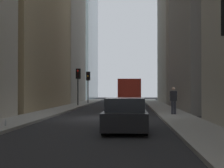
{
  "coord_description": "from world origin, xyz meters",
  "views": [
    {
      "loc": [
        -23.16,
        -1.71,
        1.74
      ],
      "look_at": [
        17.05,
        0.49,
        2.4
      ],
      "focal_mm": 60.45,
      "sensor_mm": 36.0,
      "label": 1
    }
  ],
  "objects_px": {
    "delivery_truck": "(130,93)",
    "discarded_bottle": "(6,123)",
    "traffic_light_midblock": "(88,80)",
    "sedan_black": "(125,116)",
    "traffic_light_far_junction": "(78,78)",
    "pedestrian": "(174,99)"
  },
  "relations": [
    {
      "from": "sedan_black",
      "to": "traffic_light_far_junction",
      "type": "xyz_separation_m",
      "value": [
        23.97,
        5.49,
        2.34
      ]
    },
    {
      "from": "traffic_light_midblock",
      "to": "pedestrian",
      "type": "relative_size",
      "value": 2.15
    },
    {
      "from": "pedestrian",
      "to": "discarded_bottle",
      "type": "xyz_separation_m",
      "value": [
        -8.6,
        8.39,
        -0.88
      ]
    },
    {
      "from": "delivery_truck",
      "to": "traffic_light_far_junction",
      "type": "relative_size",
      "value": 1.66
    },
    {
      "from": "traffic_light_midblock",
      "to": "discarded_bottle",
      "type": "relative_size",
      "value": 14.41
    },
    {
      "from": "sedan_black",
      "to": "discarded_bottle",
      "type": "bearing_deg",
      "value": 80.99
    },
    {
      "from": "traffic_light_midblock",
      "to": "traffic_light_far_junction",
      "type": "distance_m",
      "value": 6.41
    },
    {
      "from": "traffic_light_midblock",
      "to": "traffic_light_far_junction",
      "type": "height_order",
      "value": "traffic_light_far_junction"
    },
    {
      "from": "traffic_light_far_junction",
      "to": "discarded_bottle",
      "type": "bearing_deg",
      "value": -179.7
    },
    {
      "from": "delivery_truck",
      "to": "discarded_bottle",
      "type": "height_order",
      "value": "delivery_truck"
    },
    {
      "from": "delivery_truck",
      "to": "sedan_black",
      "type": "xyz_separation_m",
      "value": [
        -23.68,
        0.0,
        -0.8
      ]
    },
    {
      "from": "traffic_light_midblock",
      "to": "discarded_bottle",
      "type": "distance_m",
      "value": 29.65
    },
    {
      "from": "traffic_light_far_junction",
      "to": "pedestrian",
      "type": "relative_size",
      "value": 2.16
    },
    {
      "from": "traffic_light_midblock",
      "to": "traffic_light_far_junction",
      "type": "relative_size",
      "value": 1.0
    },
    {
      "from": "traffic_light_far_junction",
      "to": "pedestrian",
      "type": "height_order",
      "value": "traffic_light_far_junction"
    },
    {
      "from": "traffic_light_far_junction",
      "to": "discarded_bottle",
      "type": "height_order",
      "value": "traffic_light_far_junction"
    },
    {
      "from": "delivery_truck",
      "to": "pedestrian",
      "type": "relative_size",
      "value": 3.57
    },
    {
      "from": "delivery_truck",
      "to": "discarded_bottle",
      "type": "xyz_separation_m",
      "value": [
        -22.83,
        5.37,
        -1.21
      ]
    },
    {
      "from": "traffic_light_midblock",
      "to": "discarded_bottle",
      "type": "xyz_separation_m",
      "value": [
        -29.52,
        0.19,
        -2.75
      ]
    },
    {
      "from": "sedan_black",
      "to": "pedestrian",
      "type": "distance_m",
      "value": 9.93
    },
    {
      "from": "delivery_truck",
      "to": "pedestrian",
      "type": "xyz_separation_m",
      "value": [
        -14.23,
        -3.02,
        -0.33
      ]
    },
    {
      "from": "sedan_black",
      "to": "traffic_light_far_junction",
      "type": "bearing_deg",
      "value": 12.89
    }
  ]
}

